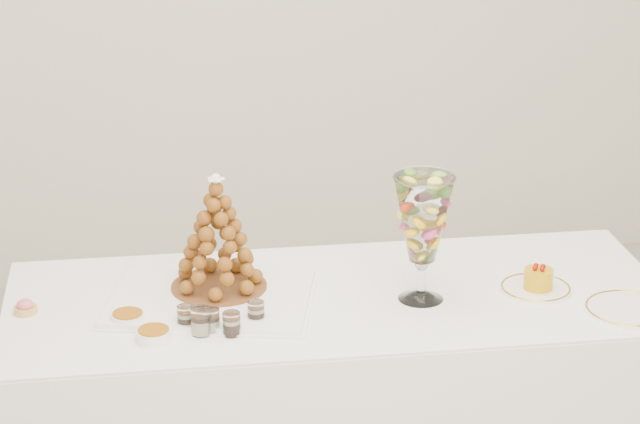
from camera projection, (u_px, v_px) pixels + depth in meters
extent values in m
cube|color=white|center=(338.00, 407.00, 3.64)|extent=(1.89, 0.81, 0.70)
cube|color=white|center=(338.00, 297.00, 3.51)|extent=(1.88, 0.80, 0.01)
cube|color=white|center=(211.00, 299.00, 3.47)|extent=(0.63, 0.54, 0.02)
cylinder|color=white|center=(421.00, 295.00, 3.48)|extent=(0.13, 0.13, 0.02)
cylinder|color=white|center=(421.00, 278.00, 3.46)|extent=(0.03, 0.03, 0.09)
sphere|color=white|center=(422.00, 263.00, 3.45)|extent=(0.04, 0.04, 0.04)
cylinder|color=white|center=(536.00, 289.00, 3.54)|extent=(0.20, 0.20, 0.01)
cylinder|color=white|center=(628.00, 310.00, 3.41)|extent=(0.24, 0.24, 0.01)
cylinder|color=tan|center=(26.00, 310.00, 3.40)|extent=(0.06, 0.06, 0.02)
ellipsoid|color=#DB5A75|center=(25.00, 304.00, 3.39)|extent=(0.05, 0.05, 0.03)
cylinder|color=white|center=(186.00, 317.00, 3.30)|extent=(0.06, 0.06, 0.06)
cylinder|color=white|center=(211.00, 321.00, 3.28)|extent=(0.06, 0.06, 0.07)
cylinder|color=white|center=(256.00, 312.00, 3.33)|extent=(0.05, 0.05, 0.06)
cylinder|color=white|center=(201.00, 321.00, 3.27)|extent=(0.06, 0.06, 0.07)
cylinder|color=white|center=(232.00, 324.00, 3.27)|extent=(0.05, 0.05, 0.06)
cylinder|color=white|center=(128.00, 319.00, 3.34)|extent=(0.09, 0.09, 0.03)
cylinder|color=white|center=(154.00, 335.00, 3.24)|extent=(0.09, 0.09, 0.03)
cylinder|color=brown|center=(219.00, 286.00, 3.52)|extent=(0.27, 0.27, 0.01)
cone|color=brown|center=(217.00, 232.00, 3.46)|extent=(0.27, 0.27, 0.33)
sphere|color=white|center=(216.00, 180.00, 3.40)|extent=(0.03, 0.03, 0.03)
cylinder|color=#D09909|center=(538.00, 279.00, 3.52)|extent=(0.08, 0.08, 0.06)
sphere|color=#980A05|center=(543.00, 266.00, 3.52)|extent=(0.01, 0.01, 0.01)
sphere|color=#980A05|center=(536.00, 265.00, 3.52)|extent=(0.01, 0.01, 0.01)
sphere|color=#980A05|center=(535.00, 268.00, 3.50)|extent=(0.01, 0.01, 0.01)
sphere|color=#980A05|center=(542.00, 269.00, 3.50)|extent=(0.01, 0.01, 0.01)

